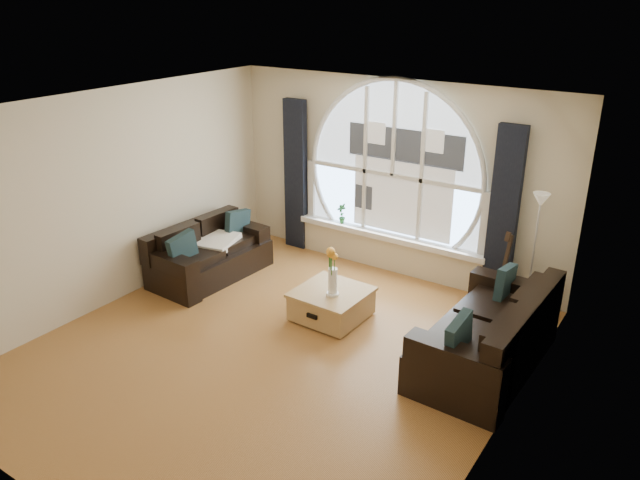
{
  "coord_description": "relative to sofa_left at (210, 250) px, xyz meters",
  "views": [
    {
      "loc": [
        3.71,
        -4.65,
        3.8
      ],
      "look_at": [
        0.0,
        0.9,
        1.05
      ],
      "focal_mm": 34.63,
      "sensor_mm": 36.0,
      "label": 1
    }
  ],
  "objects": [
    {
      "name": "curtain_left",
      "position": [
        0.35,
        1.58,
        0.75
      ],
      "size": [
        0.35,
        0.12,
        2.3
      ],
      "primitive_type": "cube",
      "color": "black",
      "rests_on": "ground"
    },
    {
      "name": "window_sill",
      "position": [
        1.95,
        1.6,
        0.11
      ],
      "size": [
        2.9,
        0.22,
        0.08
      ],
      "primitive_type": "cube",
      "color": "white",
      "rests_on": "wall_back"
    },
    {
      "name": "guitar",
      "position": [
        3.72,
        1.41,
        0.13
      ],
      "size": [
        0.41,
        0.33,
        1.06
      ],
      "primitive_type": "cube",
      "rotation": [
        0.0,
        0.0,
        -0.29
      ],
      "color": "brown",
      "rests_on": "ground"
    },
    {
      "name": "wall_right",
      "position": [
        4.45,
        -1.05,
        0.95
      ],
      "size": [
        0.01,
        5.5,
        2.7
      ],
      "primitive_type": "cube",
      "color": "beige",
      "rests_on": "ground"
    },
    {
      "name": "ground",
      "position": [
        1.95,
        -1.05,
        -0.4
      ],
      "size": [
        5.0,
        5.5,
        0.01
      ],
      "primitive_type": "cube",
      "color": "brown",
      "rests_on": "ground"
    },
    {
      "name": "potted_plant",
      "position": [
        1.17,
        1.6,
        0.3
      ],
      "size": [
        0.19,
        0.16,
        0.3
      ],
      "primitive_type": "imported",
      "rotation": [
        0.0,
        0.0,
        -0.4
      ],
      "color": "#1E6023",
      "rests_on": "window_sill"
    },
    {
      "name": "throw_blanket",
      "position": [
        0.02,
        0.1,
        0.1
      ],
      "size": [
        0.65,
        0.65,
        0.1
      ],
      "primitive_type": "cube",
      "rotation": [
        0.0,
        0.0,
        0.21
      ],
      "color": "silver",
      "rests_on": "sofa_left"
    },
    {
      "name": "floor_lamp",
      "position": [
        4.03,
        1.33,
        0.4
      ],
      "size": [
        0.24,
        0.24,
        1.6
      ],
      "primitive_type": "cube",
      "color": "#B2B2B2",
      "rests_on": "ground"
    },
    {
      "name": "vase_flowers",
      "position": [
        2.12,
        -0.13,
        0.36
      ],
      "size": [
        0.24,
        0.24,
        0.7
      ],
      "primitive_type": "cube",
      "color": "white",
      "rests_on": "coffee_chest"
    },
    {
      "name": "wall_back",
      "position": [
        1.95,
        1.7,
        0.95
      ],
      "size": [
        5.0,
        0.01,
        2.7
      ],
      "primitive_type": "cube",
      "color": "beige",
      "rests_on": "ground"
    },
    {
      "name": "wall_front",
      "position": [
        1.95,
        -3.8,
        0.95
      ],
      "size": [
        5.0,
        0.01,
        2.7
      ],
      "primitive_type": "cube",
      "color": "beige",
      "rests_on": "ground"
    },
    {
      "name": "sofa_right",
      "position": [
        3.98,
        -0.02,
        0.0
      ],
      "size": [
        1.05,
        2.01,
        0.88
      ],
      "primitive_type": "cube",
      "rotation": [
        0.0,
        0.0,
        -0.03
      ],
      "color": "black",
      "rests_on": "ground"
    },
    {
      "name": "arched_window",
      "position": [
        1.95,
        1.67,
        1.23
      ],
      "size": [
        2.6,
        0.06,
        2.15
      ],
      "primitive_type": "cube",
      "color": "silver",
      "rests_on": "wall_back"
    },
    {
      "name": "neighbor_house",
      "position": [
        2.1,
        1.65,
        1.1
      ],
      "size": [
        1.7,
        0.02,
        1.5
      ],
      "primitive_type": "cube",
      "color": "silver",
      "rests_on": "wall_back"
    },
    {
      "name": "sofa_left",
      "position": [
        0.0,
        0.0,
        0.0
      ],
      "size": [
        0.94,
        1.74,
        0.75
      ],
      "primitive_type": "cube",
      "rotation": [
        0.0,
        0.0,
        -0.05
      ],
      "color": "black",
      "rests_on": "ground"
    },
    {
      "name": "wall_left",
      "position": [
        -0.55,
        -1.05,
        0.95
      ],
      "size": [
        0.01,
        5.5,
        2.7
      ],
      "primitive_type": "cube",
      "color": "beige",
      "rests_on": "ground"
    },
    {
      "name": "coffee_chest",
      "position": [
        2.05,
        -0.05,
        -0.2
      ],
      "size": [
        0.85,
        0.85,
        0.41
      ],
      "primitive_type": "cube",
      "rotation": [
        0.0,
        0.0,
        -0.03
      ],
      "color": "#A47E4A",
      "rests_on": "ground"
    },
    {
      "name": "curtain_right",
      "position": [
        3.55,
        1.58,
        0.75
      ],
      "size": [
        0.35,
        0.12,
        2.3
      ],
      "primitive_type": "cube",
      "color": "black",
      "rests_on": "ground"
    },
    {
      "name": "window_frame",
      "position": [
        1.95,
        1.64,
        1.23
      ],
      "size": [
        2.76,
        0.08,
        2.15
      ],
      "primitive_type": "cube",
      "color": "white",
      "rests_on": "wall_back"
    },
    {
      "name": "ceiling",
      "position": [
        1.95,
        -1.05,
        2.3
      ],
      "size": [
        5.0,
        5.5,
        0.01
      ],
      "primitive_type": "cube",
      "color": "silver",
      "rests_on": "ground"
    },
    {
      "name": "attic_slope",
      "position": [
        4.15,
        -1.05,
        1.95
      ],
      "size": [
        0.92,
        5.5,
        0.72
      ],
      "primitive_type": "cube",
      "color": "silver",
      "rests_on": "ground"
    }
  ]
}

